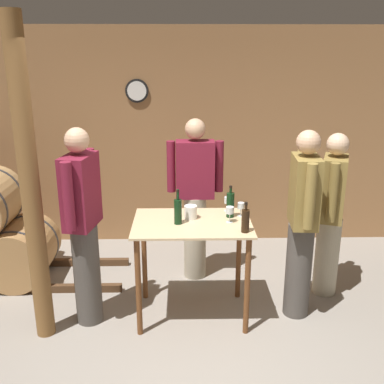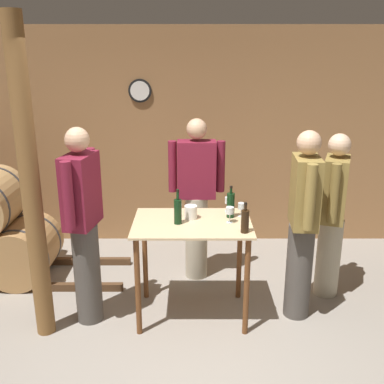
{
  "view_description": "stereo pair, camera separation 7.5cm",
  "coord_description": "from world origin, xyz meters",
  "views": [
    {
      "loc": [
        -0.07,
        -3.05,
        2.41
      ],
      "look_at": [
        0.01,
        0.8,
        1.19
      ],
      "focal_mm": 42.0,
      "sensor_mm": 36.0,
      "label": 1
    },
    {
      "loc": [
        0.01,
        -3.05,
        2.41
      ],
      "look_at": [
        0.01,
        0.8,
        1.19
      ],
      "focal_mm": 42.0,
      "sensor_mm": 36.0,
      "label": 2
    }
  ],
  "objects": [
    {
      "name": "wine_bottle_far_left",
      "position": [
        -0.12,
        0.67,
        1.06
      ],
      "size": [
        0.07,
        0.07,
        0.32
      ],
      "color": "black",
      "rests_on": "tasting_table"
    },
    {
      "name": "ice_bucket",
      "position": [
        -0.01,
        0.79,
        1.0
      ],
      "size": [
        0.12,
        0.12,
        0.12
      ],
      "color": "white",
      "rests_on": "tasting_table"
    },
    {
      "name": "wine_glass_near_center",
      "position": [
        0.35,
        0.99,
        1.04
      ],
      "size": [
        0.06,
        0.06,
        0.14
      ],
      "color": "silver",
      "rests_on": "tasting_table"
    },
    {
      "name": "ground_plane",
      "position": [
        0.0,
        0.0,
        0.0
      ],
      "size": [
        14.0,
        14.0,
        0.0
      ],
      "primitive_type": "plane",
      "color": "gray"
    },
    {
      "name": "wooden_post",
      "position": [
        -1.3,
        0.43,
        1.35
      ],
      "size": [
        0.16,
        0.16,
        2.7
      ],
      "color": "brown",
      "rests_on": "ground_plane"
    },
    {
      "name": "wine_glass_near_left",
      "position": [
        0.34,
        0.69,
        1.05
      ],
      "size": [
        0.07,
        0.07,
        0.15
      ],
      "color": "silver",
      "rests_on": "tasting_table"
    },
    {
      "name": "person_visitor_with_scarf",
      "position": [
        0.05,
        1.48,
        0.93
      ],
      "size": [
        0.59,
        0.24,
        1.76
      ],
      "color": "#B7AD93",
      "rests_on": "ground_plane"
    },
    {
      "name": "wine_bottle_left",
      "position": [
        0.36,
        0.83,
        1.06
      ],
      "size": [
        0.07,
        0.07,
        0.3
      ],
      "color": "black",
      "rests_on": "tasting_table"
    },
    {
      "name": "person_host",
      "position": [
        -0.95,
        0.62,
        0.96
      ],
      "size": [
        0.29,
        0.58,
        1.81
      ],
      "color": "#4C4742",
      "rests_on": "ground_plane"
    },
    {
      "name": "tasting_table",
      "position": [
        0.01,
        0.7,
        0.76
      ],
      "size": [
        1.06,
        0.74,
        0.94
      ],
      "color": "#D1B284",
      "rests_on": "ground_plane"
    },
    {
      "name": "person_visitor_bearded",
      "position": [
        1.0,
        0.7,
        0.94
      ],
      "size": [
        0.25,
        0.59,
        1.77
      ],
      "color": "#4C4742",
      "rests_on": "ground_plane"
    },
    {
      "name": "person_visitor_near_door",
      "position": [
        1.39,
        1.09,
        0.88
      ],
      "size": [
        0.34,
        0.56,
        1.67
      ],
      "color": "#B7AD93",
      "rests_on": "ground_plane"
    },
    {
      "name": "wine_glass_near_right",
      "position": [
        0.46,
        0.85,
        1.04
      ],
      "size": [
        0.06,
        0.06,
        0.13
      ],
      "color": "silver",
      "rests_on": "tasting_table"
    },
    {
      "name": "wine_bottle_center",
      "position": [
        0.45,
        0.46,
        1.05
      ],
      "size": [
        0.07,
        0.07,
        0.27
      ],
      "color": "black",
      "rests_on": "tasting_table"
    },
    {
      "name": "back_wall",
      "position": [
        -0.0,
        2.52,
        1.35
      ],
      "size": [
        8.4,
        0.08,
        2.7
      ],
      "color": "#996B42",
      "rests_on": "ground_plane"
    }
  ]
}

